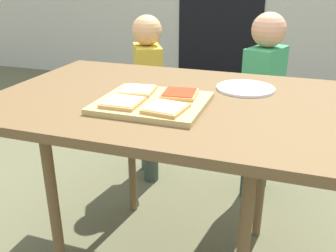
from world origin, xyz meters
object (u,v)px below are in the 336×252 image
Objects in this scene: cutting_board at (152,103)px; pizza_slice_far_right at (179,94)px; dining_table at (173,112)px; pizza_slice_near_right at (166,108)px; plate_white_right at (245,88)px; child_right at (262,96)px; pizza_slice_far_left at (137,90)px; child_left at (148,90)px; pizza_slice_near_left at (123,102)px.

cutting_board is 2.58× the size of pizza_slice_far_right.
pizza_slice_near_right reaches higher than dining_table.
plate_white_right is at bearing 37.99° from dining_table.
dining_table is 5.84× the size of plate_white_right.
dining_table is at bearing -109.90° from child_right.
plate_white_right is (0.20, 0.21, -0.02)m from pizza_slice_far_right.
pizza_slice_far_left is (-0.16, -0.01, 0.00)m from pizza_slice_far_right.
pizza_slice_far_right is 0.29m from plate_white_right.
plate_white_right is at bearing 62.12° from pizza_slice_near_right.
plate_white_right is at bearing 32.03° from pizza_slice_far_left.
pizza_slice_far_right is 0.89m from child_left.
pizza_slice_far_right is 1.00× the size of pizza_slice_near_right.
cutting_board is 1.60× the size of plate_white_right.
pizza_slice_near_left is at bearing -135.03° from pizza_slice_far_right.
dining_table is at bearing 57.44° from pizza_slice_near_left.
dining_table is 0.13m from cutting_board.
child_right is (0.22, 0.91, -0.21)m from pizza_slice_near_right.
dining_table is at bearing -142.01° from plate_white_right.
pizza_slice_far_left is 0.83m from child_left.
plate_white_right reaches higher than dining_table.
dining_table is 0.21m from pizza_slice_near_right.
dining_table is 9.40× the size of pizza_slice_far_right.
pizza_slice_far_right is at bearing 91.48° from pizza_slice_near_right.
pizza_slice_near_left is at bearing -137.33° from cutting_board.
pizza_slice_far_left is (-0.12, -0.04, 0.08)m from dining_table.
cutting_board is at bearing -67.15° from child_left.
cutting_board is at bearing -109.80° from child_right.
pizza_slice_far_right is 0.14× the size of child_left.
cutting_board is 0.40m from plate_white_right.
child_right is (0.30, 0.83, -0.20)m from cutting_board.
pizza_slice_far_left is 0.14× the size of child_right.
pizza_slice_far_left is at bearing -70.83° from child_left.
child_right is (0.03, 0.54, -0.19)m from plate_white_right.
child_left is at bearing 115.07° from pizza_slice_near_right.
pizza_slice_near_right is 0.97m from child_right.
pizza_slice_far_left is 0.62× the size of plate_white_right.
cutting_board is 0.92m from child_left.
child_left reaches higher than pizza_slice_near_right.
child_left is at bearing 119.32° from pizza_slice_far_right.
plate_white_right is (0.20, 0.37, -0.02)m from pizza_slice_near_right.
cutting_board reaches higher than dining_table.
cutting_board is 2.80× the size of pizza_slice_near_left.
child_left is (-0.26, 0.75, -0.24)m from pizza_slice_far_left.
child_right reaches higher than pizza_slice_near_right.
dining_table is 10.22× the size of pizza_slice_near_left.
cutting_board is 0.11m from pizza_slice_far_right.
pizza_slice_far_left is at bearing -161.95° from dining_table.
child_left reaches higher than pizza_slice_far_right.
dining_table is at bearing 18.05° from pizza_slice_far_left.
pizza_slice_near_right is at bearing -88.52° from pizza_slice_far_right.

